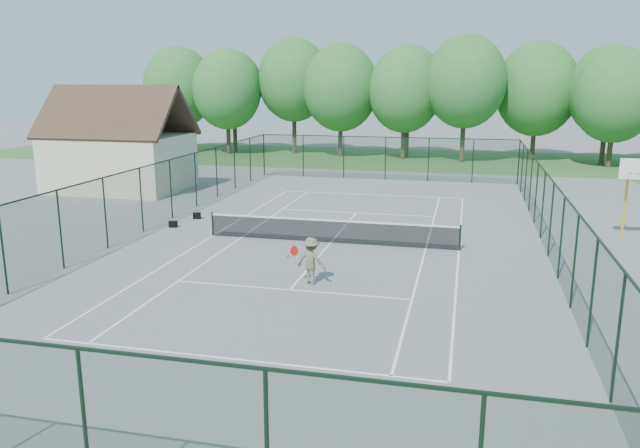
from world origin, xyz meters
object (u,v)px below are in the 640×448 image
(tennis_net, at_px, (331,230))
(basketball_goal, at_px, (630,182))
(sports_bag_a, at_px, (173,224))
(tennis_player, at_px, (311,261))

(tennis_net, bearing_deg, basketball_goal, 16.49)
(tennis_net, height_order, sports_bag_a, tennis_net)
(tennis_net, distance_m, basketball_goal, 13.34)
(basketball_goal, relative_size, tennis_player, 1.79)
(sports_bag_a, bearing_deg, tennis_player, -47.37)
(basketball_goal, distance_m, sports_bag_a, 20.97)
(tennis_net, distance_m, tennis_player, 5.61)
(tennis_net, bearing_deg, tennis_player, -84.54)
(sports_bag_a, bearing_deg, basketball_goal, -2.10)
(tennis_net, relative_size, tennis_player, 5.42)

